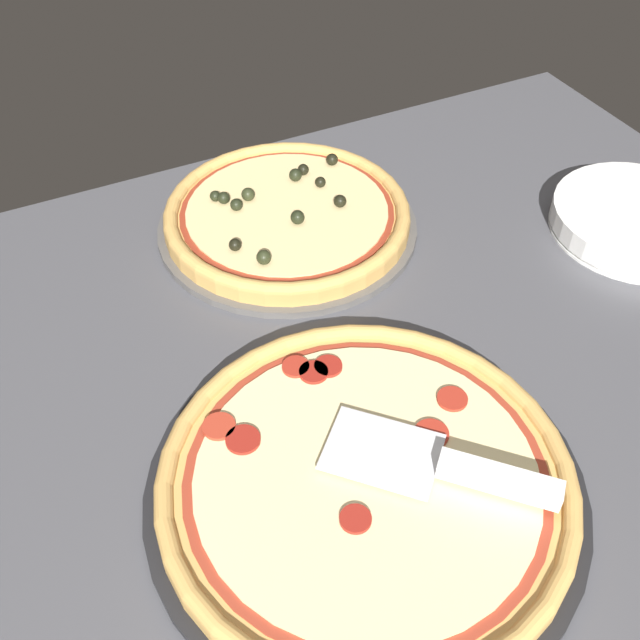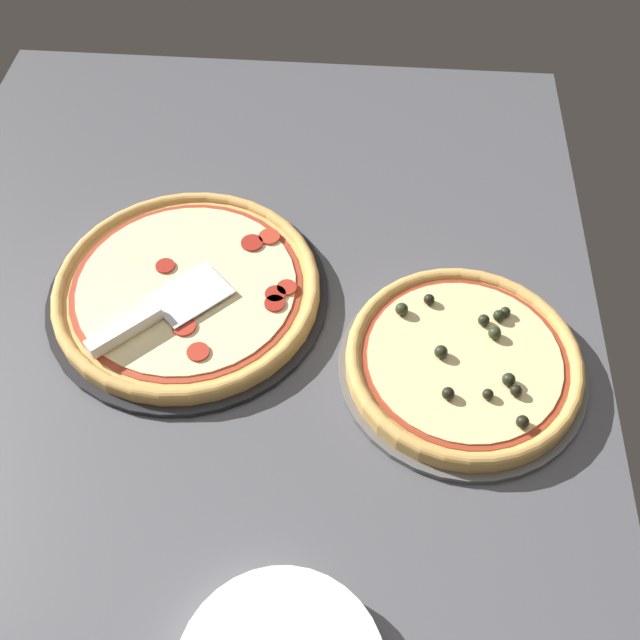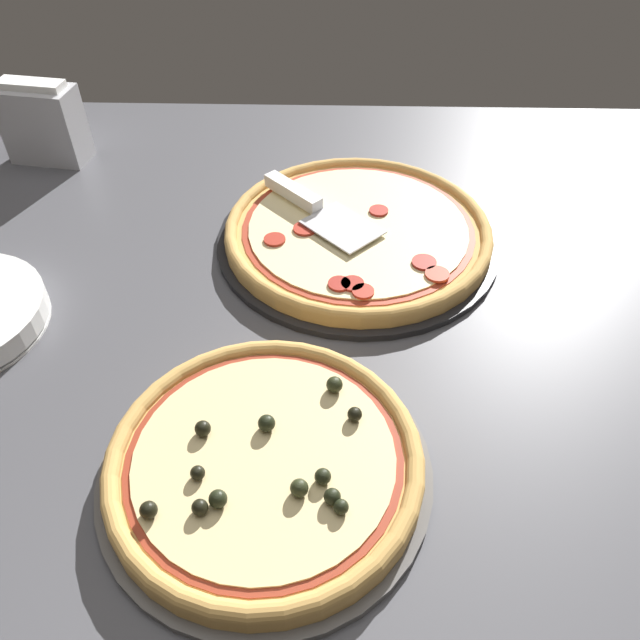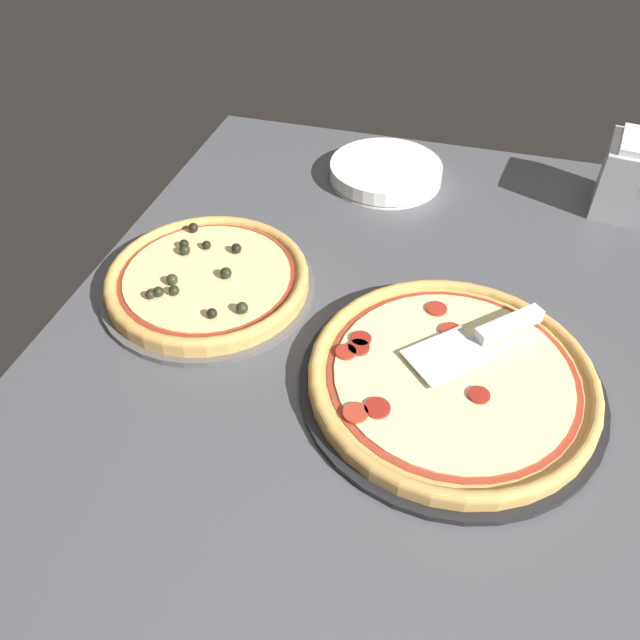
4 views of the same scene
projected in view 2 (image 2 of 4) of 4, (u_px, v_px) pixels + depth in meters
The scene contains 6 objects.
ground_plane at pixel (235, 330), 111.45cm from camera, with size 132.34×107.89×3.60cm, color #4C4C51.
pizza_pan_front at pixel (189, 295), 112.52cm from camera, with size 42.15×42.15×1.00cm, color black.
pizza_front at pixel (187, 288), 111.10cm from camera, with size 39.62×39.62×2.51cm.
pizza_pan_back at pixel (462, 369), 104.42cm from camera, with size 34.67×34.67×1.00cm, color #565451.
pizza_back at pixel (464, 360), 102.83cm from camera, with size 32.59×32.59×4.16cm.
serving_spatula at pixel (144, 319), 105.01cm from camera, with size 18.90×19.10×2.00cm.
Camera 2 is at (65.57, 17.84, 87.45)cm, focal length 42.00 mm.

